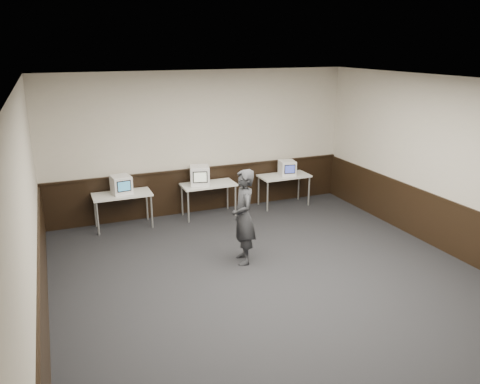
# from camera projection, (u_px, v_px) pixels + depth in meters

# --- Properties ---
(floor) EXTENTS (8.00, 8.00, 0.00)m
(floor) POSITION_uv_depth(u_px,v_px,m) (281.00, 288.00, 7.48)
(floor) COLOR black
(floor) RESTS_ON ground
(ceiling) EXTENTS (8.00, 8.00, 0.00)m
(ceiling) POSITION_uv_depth(u_px,v_px,m) (287.00, 84.00, 6.51)
(ceiling) COLOR white
(ceiling) RESTS_ON back_wall
(back_wall) EXTENTS (7.00, 0.00, 7.00)m
(back_wall) POSITION_uv_depth(u_px,v_px,m) (202.00, 143.00, 10.52)
(back_wall) COLOR beige
(back_wall) RESTS_ON ground
(left_wall) EXTENTS (0.00, 8.00, 8.00)m
(left_wall) POSITION_uv_depth(u_px,v_px,m) (30.00, 226.00, 5.73)
(left_wall) COLOR beige
(left_wall) RESTS_ON ground
(right_wall) EXTENTS (0.00, 8.00, 8.00)m
(right_wall) POSITION_uv_depth(u_px,v_px,m) (460.00, 170.00, 8.26)
(right_wall) COLOR beige
(right_wall) RESTS_ON ground
(wainscot_back) EXTENTS (6.98, 0.04, 1.00)m
(wainscot_back) POSITION_uv_depth(u_px,v_px,m) (203.00, 190.00, 10.84)
(wainscot_back) COLOR black
(wainscot_back) RESTS_ON back_wall
(wainscot_left) EXTENTS (0.04, 7.98, 1.00)m
(wainscot_left) POSITION_uv_depth(u_px,v_px,m) (43.00, 304.00, 6.07)
(wainscot_left) COLOR black
(wainscot_left) RESTS_ON left_wall
(wainscot_right) EXTENTS (0.04, 7.98, 1.00)m
(wainscot_right) POSITION_uv_depth(u_px,v_px,m) (451.00, 228.00, 8.59)
(wainscot_right) COLOR black
(wainscot_right) RESTS_ON right_wall
(wainscot_rail) EXTENTS (6.98, 0.06, 0.04)m
(wainscot_rail) POSITION_uv_depth(u_px,v_px,m) (203.00, 168.00, 10.66)
(wainscot_rail) COLOR black
(wainscot_rail) RESTS_ON wainscot_back
(desk_left) EXTENTS (1.20, 0.60, 0.75)m
(desk_left) POSITION_uv_depth(u_px,v_px,m) (122.00, 197.00, 9.76)
(desk_left) COLOR silver
(desk_left) RESTS_ON ground
(desk_center) EXTENTS (1.20, 0.60, 0.75)m
(desk_center) POSITION_uv_depth(u_px,v_px,m) (208.00, 187.00, 10.45)
(desk_center) COLOR silver
(desk_center) RESTS_ON ground
(desk_right) EXTENTS (1.20, 0.60, 0.75)m
(desk_right) POSITION_uv_depth(u_px,v_px,m) (284.00, 178.00, 11.14)
(desk_right) COLOR silver
(desk_right) RESTS_ON ground
(emac_left) EXTENTS (0.43, 0.46, 0.38)m
(emac_left) POSITION_uv_depth(u_px,v_px,m) (121.00, 185.00, 9.69)
(emac_left) COLOR white
(emac_left) RESTS_ON desk_left
(emac_center) EXTENTS (0.52, 0.53, 0.42)m
(emac_center) POSITION_uv_depth(u_px,v_px,m) (200.00, 175.00, 10.31)
(emac_center) COLOR white
(emac_center) RESTS_ON desk_center
(emac_right) EXTENTS (0.40, 0.42, 0.35)m
(emac_right) POSITION_uv_depth(u_px,v_px,m) (287.00, 168.00, 11.05)
(emac_right) COLOR white
(emac_right) RESTS_ON desk_right
(person) EXTENTS (0.51, 0.68, 1.70)m
(person) POSITION_uv_depth(u_px,v_px,m) (244.00, 217.00, 8.14)
(person) COLOR #27282C
(person) RESTS_ON ground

